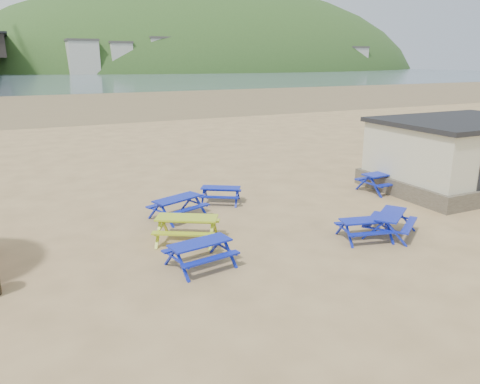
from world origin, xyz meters
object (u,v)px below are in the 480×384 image
picnic_table_blue_b (221,195)px  picnic_table_blue_a (178,208)px  picnic_table_yellow (187,229)px  amenity_block (460,154)px

picnic_table_blue_b → picnic_table_blue_a: bearing=-122.8°
picnic_table_blue_b → picnic_table_yellow: size_ratio=0.81×
picnic_table_blue_b → amenity_block: size_ratio=0.27×
picnic_table_blue_a → picnic_table_blue_b: bearing=4.4°
picnic_table_blue_a → picnic_table_yellow: picnic_table_yellow is taller
picnic_table_blue_b → amenity_block: (10.75, -2.55, 1.24)m
picnic_table_blue_a → amenity_block: (12.95, -1.52, 1.18)m
picnic_table_yellow → picnic_table_blue_a: bearing=109.2°
picnic_table_blue_a → picnic_table_yellow: bearing=-122.1°
picnic_table_blue_b → picnic_table_yellow: bearing=-96.3°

